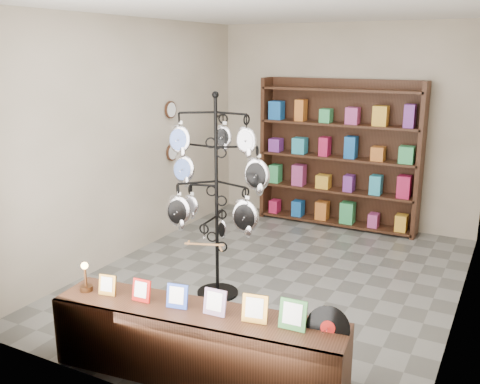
% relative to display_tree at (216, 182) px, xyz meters
% --- Properties ---
extents(ground, '(5.00, 5.00, 0.00)m').
position_rel_display_tree_xyz_m(ground, '(0.37, 0.68, -1.27)').
color(ground, slate).
rests_on(ground, ground).
extents(room_envelope, '(5.00, 5.00, 5.00)m').
position_rel_display_tree_xyz_m(room_envelope, '(0.37, 0.68, 0.58)').
color(room_envelope, beige).
rests_on(room_envelope, ground).
extents(display_tree, '(1.15, 1.13, 2.20)m').
position_rel_display_tree_xyz_m(display_tree, '(0.00, 0.00, 0.00)').
color(display_tree, black).
rests_on(display_tree, ground).
extents(front_shelf, '(2.45, 0.78, 0.85)m').
position_rel_display_tree_xyz_m(front_shelf, '(0.64, -1.42, -0.97)').
color(front_shelf, black).
rests_on(front_shelf, ground).
extents(back_shelving, '(2.42, 0.36, 2.20)m').
position_rel_display_tree_xyz_m(back_shelving, '(0.37, 2.98, -0.24)').
color(back_shelving, black).
rests_on(back_shelving, ground).
extents(wall_clocks, '(0.03, 0.24, 0.84)m').
position_rel_display_tree_xyz_m(wall_clocks, '(-1.60, 1.48, 0.23)').
color(wall_clocks, black).
rests_on(wall_clocks, ground).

